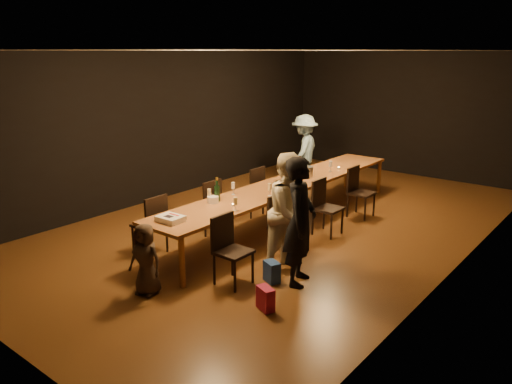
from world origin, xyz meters
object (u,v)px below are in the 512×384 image
Objects in this scene: chair_right_3 at (361,193)px; chair_left_0 at (149,224)px; chair_right_0 at (233,251)px; chair_left_2 at (250,191)px; chair_right_1 at (286,227)px; chair_left_1 at (205,206)px; chair_left_3 at (287,178)px; ice_bucket at (309,172)px; chair_right_2 at (328,208)px; champagne_bottle at (217,189)px; man_blue at (304,151)px; birthday_cake at (170,219)px; plate_stack at (213,200)px; woman_birthday at (300,222)px; table at (287,186)px; woman_tan at (290,212)px; child at (145,259)px.

chair_right_3 is 3.98m from chair_left_0.
chair_left_2 is (-1.70, 2.40, 0.00)m from chair_right_0.
chair_left_1 is at bearing -90.00° from chair_right_1.
chair_right_3 and chair_left_3 have the same top height.
ice_bucket is at bearing -165.18° from chair_right_0.
champagne_bottle is (-1.07, -1.55, 0.47)m from chair_right_2.
ice_bucket reaches higher than chair_right_1.
man_blue is at bearing 125.65° from ice_bucket.
chair_right_0 is 1.20m from chair_right_1.
man_blue is 5.13m from birthday_cake.
plate_stack is 0.90× the size of ice_bucket.
woman_birthday is (2.35, -0.62, 0.39)m from chair_left_1.
chair_left_2 is at bearing -5.56° from man_blue.
plate_stack is (-1.06, -0.46, 0.33)m from chair_right_1.
table is 1.59m from champagne_bottle.
woman_tan is 8.49× the size of ice_bucket.
chair_right_0 and chair_right_1 have the same top height.
chair_left_2 is at bearing -54.78° from chair_right_3.
chair_left_0 is at bearing -54.78° from chair_right_1.
chair_right_3 is 2.99m from champagne_bottle.
plate_stack is 0.18m from champagne_bottle.
woman_tan is at bearing 40.79° from birthday_cake.
man_blue reaches higher than chair_right_3.
chair_left_2 reaches higher than birthday_cake.
man_blue is 1.76× the size of child.
man_blue is (-2.04, 2.34, 0.36)m from chair_right_2.
chair_left_3 is 0.55× the size of woman_tan.
man_blue is at bearing 103.95° from champagne_bottle.
chair_left_3 is at bearing -90.00° from chair_right_3.
woman_tan is at bearing -143.83° from chair_left_3.
plate_stack is (0.64, -0.46, 0.33)m from chair_left_1.
chair_right_0 is 2.47× the size of champagne_bottle.
child is 5.26× the size of plate_stack.
table is 2.36m from woman_birthday.
chair_left_2 is at bearing 112.06° from champagne_bottle.
woman_birthday reaches higher than man_blue.
chair_left_1 is 2.46m from woman_birthday.
chair_left_2 is (-1.70, 1.20, 0.00)m from chair_right_1.
child is (-0.68, -3.30, 0.00)m from chair_right_2.
man_blue is 4.12m from plate_stack.
woman_birthday is 1.74m from champagne_bottle.
chair_right_1 is at bearing -54.69° from table.
man_blue is at bearing 100.49° from birthday_cake.
chair_left_3 is 2.47× the size of champagne_bottle.
ice_bucket is at bearing -123.03° from chair_left_3.
chair_left_2 is at bearing 29.35° from woman_birthday.
child is (1.02, -0.90, 0.00)m from chair_left_0.
birthday_cake is at bearing 96.13° from child.
champagne_bottle reaches higher than plate_stack.
ice_bucket reaches higher than birthday_cake.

